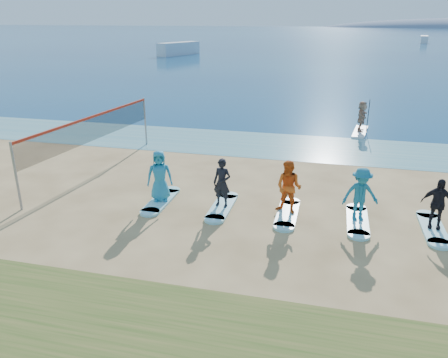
% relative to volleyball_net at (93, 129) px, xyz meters
% --- Properties ---
extents(ground, '(600.00, 600.00, 0.00)m').
position_rel_volleyball_net_xyz_m(ground, '(7.60, -4.56, -1.90)').
color(ground, tan).
rests_on(ground, ground).
extents(shallow_water, '(600.00, 600.00, 0.00)m').
position_rel_volleyball_net_xyz_m(shallow_water, '(7.60, 5.94, -1.90)').
color(shallow_water, teal).
rests_on(shallow_water, ground).
extents(ocean, '(600.00, 600.00, 0.00)m').
position_rel_volleyball_net_xyz_m(ocean, '(7.60, 155.44, -1.90)').
color(ocean, navy).
rests_on(ocean, ground).
extents(volleyball_net, '(1.00, 9.04, 2.50)m').
position_rel_volleyball_net_xyz_m(volleyball_net, '(0.00, 0.00, 0.00)').
color(volleyball_net, gray).
rests_on(volleyball_net, ground).
extents(paddleboard, '(1.07, 3.06, 0.12)m').
position_rel_volleyball_net_xyz_m(paddleboard, '(11.72, 9.84, -1.84)').
color(paddleboard, silver).
rests_on(paddleboard, ground).
extents(paddleboarder, '(0.65, 1.66, 1.75)m').
position_rel_volleyball_net_xyz_m(paddleboarder, '(11.72, 9.84, -0.91)').
color(paddleboarder, tan).
rests_on(paddleboarder, paddleboard).
extents(boat_offshore_a, '(5.43, 9.29, 2.19)m').
position_rel_volleyball_net_xyz_m(boat_offshore_a, '(-17.43, 59.97, -1.90)').
color(boat_offshore_a, silver).
rests_on(boat_offshore_a, ground).
extents(boat_offshore_b, '(2.67, 7.02, 1.80)m').
position_rel_volleyball_net_xyz_m(boat_offshore_b, '(31.71, 111.25, -1.90)').
color(boat_offshore_b, silver).
rests_on(boat_offshore_b, ground).
extents(surfboard_0, '(0.70, 2.20, 0.09)m').
position_rel_volleyball_net_xyz_m(surfboard_0, '(4.11, -2.62, -1.86)').
color(surfboard_0, '#92DEE2').
rests_on(surfboard_0, ground).
extents(student_0, '(1.07, 0.88, 1.88)m').
position_rel_volleyball_net_xyz_m(student_0, '(4.11, -2.62, -0.87)').
color(student_0, teal).
rests_on(student_0, surfboard_0).
extents(surfboard_1, '(0.70, 2.20, 0.09)m').
position_rel_volleyball_net_xyz_m(surfboard_1, '(6.45, -2.62, -1.86)').
color(surfboard_1, '#92DEE2').
rests_on(surfboard_1, ground).
extents(student_1, '(0.70, 0.53, 1.76)m').
position_rel_volleyball_net_xyz_m(student_1, '(6.45, -2.62, -0.94)').
color(student_1, black).
rests_on(student_1, surfboard_1).
extents(surfboard_2, '(0.70, 2.20, 0.09)m').
position_rel_volleyball_net_xyz_m(surfboard_2, '(8.79, -2.62, -1.86)').
color(surfboard_2, '#92DEE2').
rests_on(surfboard_2, ground).
extents(student_2, '(1.07, 0.93, 1.86)m').
position_rel_volleyball_net_xyz_m(student_2, '(8.79, -2.62, -0.88)').
color(student_2, '#CF5315').
rests_on(student_2, surfboard_2).
extents(surfboard_3, '(0.70, 2.20, 0.09)m').
position_rel_volleyball_net_xyz_m(surfboard_3, '(11.13, -2.62, -1.86)').
color(surfboard_3, '#92DEE2').
rests_on(surfboard_3, ground).
extents(student_3, '(1.31, 0.95, 1.82)m').
position_rel_volleyball_net_xyz_m(student_3, '(11.13, -2.62, -0.90)').
color(student_3, '#1B6B85').
rests_on(student_3, surfboard_3).
extents(surfboard_4, '(0.70, 2.20, 0.09)m').
position_rel_volleyball_net_xyz_m(surfboard_4, '(13.47, -2.62, -1.86)').
color(surfboard_4, '#92DEE2').
rests_on(surfboard_4, ground).
extents(student_4, '(1.02, 0.55, 1.66)m').
position_rel_volleyball_net_xyz_m(student_4, '(13.47, -2.62, -0.98)').
color(student_4, black).
rests_on(student_4, surfboard_4).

